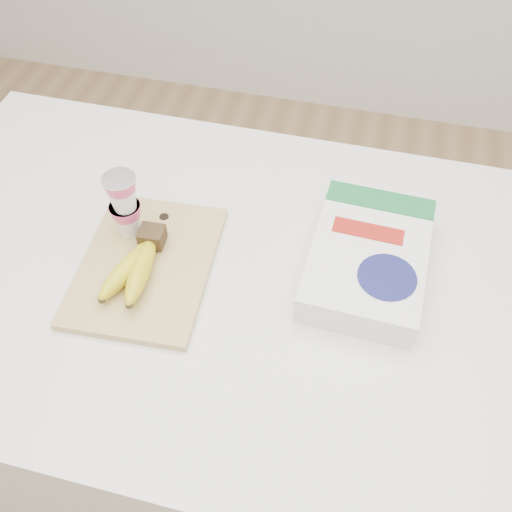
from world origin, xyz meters
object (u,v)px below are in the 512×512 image
(table, at_px, (215,384))
(bananas, at_px, (136,265))
(yogurt_stack, at_px, (124,204))
(cereal_box, at_px, (368,258))
(cutting_board, at_px, (147,265))

(table, bearing_deg, bananas, -152.56)
(yogurt_stack, bearing_deg, bananas, -61.18)
(table, height_order, cereal_box, cereal_box)
(bananas, height_order, yogurt_stack, yogurt_stack)
(table, relative_size, yogurt_stack, 8.88)
(cutting_board, xyz_separation_m, bananas, (-0.01, -0.03, 0.03))
(bananas, bearing_deg, table, 27.44)
(table, bearing_deg, cutting_board, -164.10)
(cereal_box, bearing_deg, yogurt_stack, -173.76)
(table, xyz_separation_m, bananas, (-0.11, -0.06, 0.54))
(bananas, xyz_separation_m, yogurt_stack, (-0.05, 0.09, 0.06))
(bananas, bearing_deg, cutting_board, 77.86)
(cutting_board, height_order, cereal_box, cereal_box)
(yogurt_stack, relative_size, cereal_box, 0.46)
(cutting_board, distance_m, yogurt_stack, 0.13)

